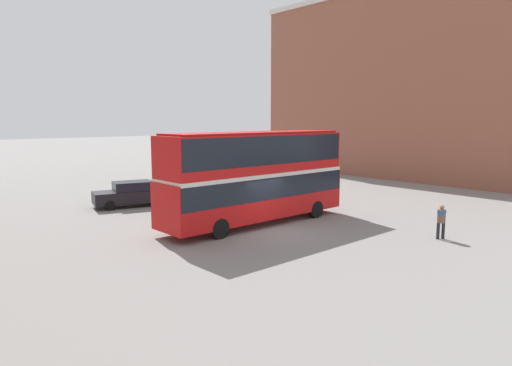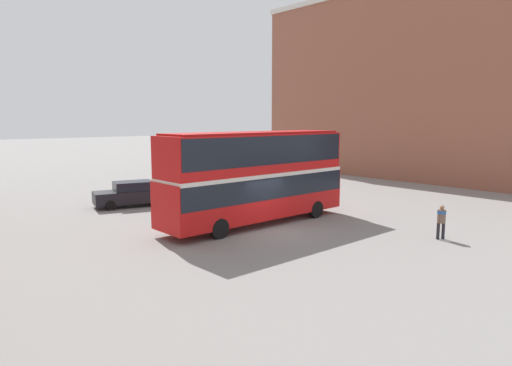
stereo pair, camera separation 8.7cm
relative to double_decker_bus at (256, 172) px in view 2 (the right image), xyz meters
The scene contains 6 objects.
ground_plane 3.23m from the double_decker_bus, 108.33° to the right, with size 240.00×240.00×0.00m, color gray.
building_row_right 27.34m from the double_decker_bus, ahead, with size 12.23×36.51×17.55m.
double_decker_bus is the anchor object (origin of this frame).
pedestrian_foreground 9.26m from the double_decker_bus, 60.88° to the right, with size 0.55×0.55×1.60m.
parked_car_kerb_near 9.52m from the double_decker_bus, 107.67° to the left, with size 4.76×2.78×1.59m.
parked_car_kerb_far 16.64m from the double_decker_bus, 45.84° to the left, with size 4.83×2.39×1.50m.
Camera 2 is at (-14.87, -16.34, 5.52)m, focal length 32.00 mm.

